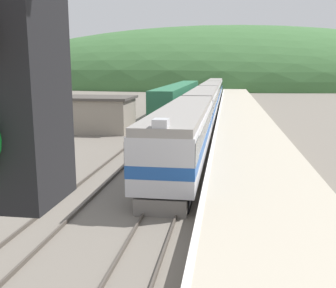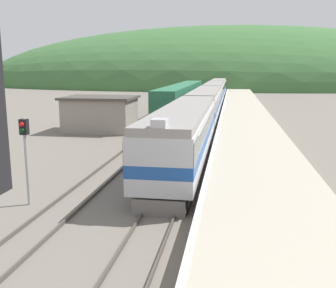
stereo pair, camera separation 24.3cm
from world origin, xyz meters
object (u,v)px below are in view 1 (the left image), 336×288
at_px(carriage_second, 203,105).
at_px(signal_post_siding, 25,144).
at_px(express_train_lead_car, 184,133).
at_px(siding_train, 180,97).
at_px(carriage_fourth, 215,87).
at_px(carriage_third, 211,93).

height_order(carriage_second, signal_post_siding, signal_post_siding).
bearing_deg(carriage_second, express_train_lead_car, -90.00).
relative_size(siding_train, signal_post_siding, 8.92).
bearing_deg(signal_post_siding, express_train_lead_car, 54.65).
height_order(siding_train, signal_post_siding, signal_post_siding).
bearing_deg(carriage_second, carriage_fourth, 90.00).
relative_size(carriage_third, siding_train, 0.55).
bearing_deg(signal_post_siding, siding_train, 87.54).
relative_size(carriage_second, siding_train, 0.55).
bearing_deg(express_train_lead_car, carriage_fourth, 90.00).
bearing_deg(carriage_second, carriage_third, 90.00).
height_order(carriage_third, signal_post_siding, signal_post_siding).
distance_m(siding_train, signal_post_siding, 43.34).
height_order(carriage_fourth, siding_train, siding_train).
bearing_deg(carriage_third, express_train_lead_car, -90.00).
xyz_separation_m(express_train_lead_car, carriage_third, (0.00, 41.90, -0.01)).
height_order(carriage_third, siding_train, siding_train).
height_order(carriage_second, siding_train, siding_train).
relative_size(carriage_second, carriage_fourth, 1.00).
xyz_separation_m(express_train_lead_car, carriage_fourth, (0.00, 62.91, -0.01)).
xyz_separation_m(express_train_lead_car, carriage_second, (0.00, 20.89, -0.01)).
distance_m(carriage_second, siding_train, 14.25).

